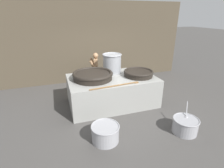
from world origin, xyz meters
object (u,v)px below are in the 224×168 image
object	(u,v)px
cook	(96,70)
prep_bowl_vegetables	(185,125)
giant_wok_near	(93,75)
prep_bowl_meat	(105,133)
stock_pot	(112,63)
giant_wok_far	(138,73)

from	to	relation	value
cook	prep_bowl_vegetables	bearing A→B (deg)	126.32
giant_wok_near	prep_bowl_meat	distance (m)	2.01
stock_pot	prep_bowl_vegetables	bearing A→B (deg)	-67.09
giant_wok_far	prep_bowl_meat	distance (m)	2.44
prep_bowl_vegetables	prep_bowl_meat	world-z (taller)	prep_bowl_vegetables
giant_wok_near	prep_bowl_vegetables	size ratio (longest dim) A/B	1.72
giant_wok_near	giant_wok_far	xyz separation A→B (m)	(1.49, -0.20, -0.02)
cook	giant_wok_near	bearing A→B (deg)	86.02
cook	prep_bowl_vegetables	world-z (taller)	cook
stock_pot	prep_bowl_meat	distance (m)	2.67
prep_bowl_vegetables	prep_bowl_meat	distance (m)	2.06
prep_bowl_meat	prep_bowl_vegetables	bearing A→B (deg)	-9.34
stock_pot	prep_bowl_meat	bearing A→B (deg)	-112.19
giant_wok_far	prep_bowl_meat	xyz separation A→B (m)	(-1.63, -1.63, -0.80)
giant_wok_far	cook	bearing A→B (deg)	125.71
prep_bowl_meat	giant_wok_far	bearing A→B (deg)	44.90
stock_pot	cook	bearing A→B (deg)	113.83
prep_bowl_meat	cook	bearing A→B (deg)	80.13
stock_pot	cook	xyz separation A→B (m)	(-0.38, 0.86, -0.47)
stock_pot	prep_bowl_vegetables	world-z (taller)	stock_pot
stock_pot	prep_bowl_meat	world-z (taller)	stock_pot
giant_wok_near	stock_pot	size ratio (longest dim) A/B	1.91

